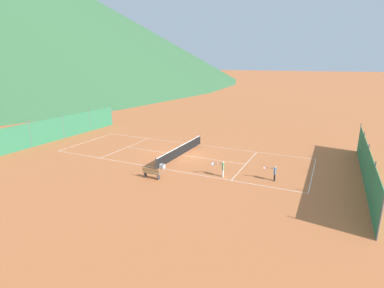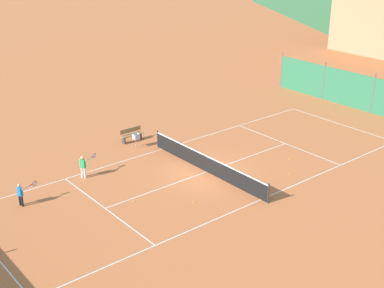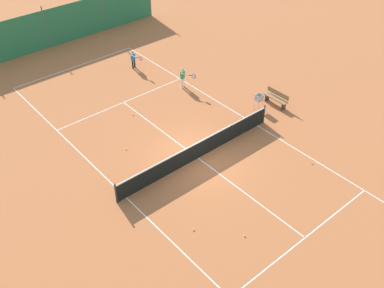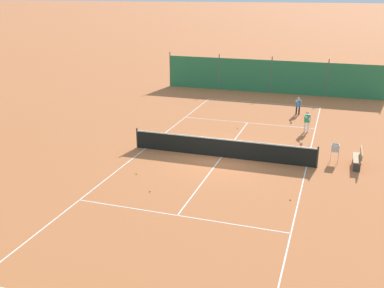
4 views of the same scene
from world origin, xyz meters
name	(u,v)px [view 2 (image 2 of 4)]	position (x,y,z in m)	size (l,w,h in m)	color
ground_plane	(207,172)	(0.00, 0.00, 0.00)	(600.00, 600.00, 0.00)	#BC6638
court_line_markings	(207,172)	(0.00, 0.00, 0.00)	(8.25, 23.85, 0.01)	white
tennis_net	(207,163)	(0.00, 0.00, 0.50)	(9.18, 0.08, 1.06)	#2D2D2D
windscreen_fence_far	(373,95)	(0.00, 15.50, 1.31)	(17.28, 0.08, 2.90)	#2D754C
player_near_service	(21,193)	(-2.76, -9.32, 0.69)	(0.39, 1.03, 1.17)	black
player_far_baseline	(84,165)	(-3.63, -5.50, 0.73)	(0.43, 1.08, 1.26)	white
tennis_ball_alley_right	(290,174)	(3.08, 3.28, 0.03)	(0.07, 0.07, 0.07)	#CCE033
tennis_ball_mid_court	(213,135)	(-3.79, 3.80, 0.03)	(0.07, 0.07, 0.07)	#CCE033
tennis_ball_by_net_left	(194,202)	(2.25, -2.77, 0.03)	(0.07, 0.07, 0.07)	#CCE033
tennis_ball_near_corner	(133,201)	(0.31, -4.99, 0.03)	(0.07, 0.07, 0.07)	#CCE033
tennis_ball_service_box	(290,159)	(1.76, 4.81, 0.03)	(0.07, 0.07, 0.07)	#CCE033
ball_hopper	(136,137)	(-5.29, -1.05, 0.66)	(0.36, 0.36, 0.89)	#B7B7BC
courtside_bench	(131,134)	(-6.34, -0.71, 0.45)	(0.36, 1.50, 0.84)	olive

